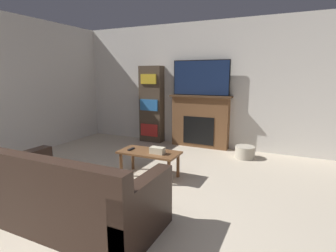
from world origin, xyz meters
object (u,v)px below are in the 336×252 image
at_px(fireplace, 200,121).
at_px(coffee_table, 149,155).
at_px(couch, 70,199).
at_px(storage_basket, 245,152).
at_px(bookshelf, 152,105).
at_px(tv, 201,78).

distance_m(fireplace, coffee_table, 2.05).
bearing_deg(couch, storage_basket, 66.93).
bearing_deg(fireplace, coffee_table, -94.39).
relative_size(bookshelf, storage_basket, 4.84).
bearing_deg(tv, couch, -94.44).
bearing_deg(tv, coffee_table, -94.43).
distance_m(fireplace, tv, 0.94).
relative_size(tv, coffee_table, 1.31).
distance_m(couch, storage_basket, 3.40).
distance_m(couch, bookshelf, 3.70).
bearing_deg(couch, bookshelf, 104.69).
height_order(tv, storage_basket, tv).
distance_m(tv, couch, 3.76).
distance_m(coffee_table, storage_basket, 2.02).
distance_m(coffee_table, bookshelf, 2.33).
bearing_deg(coffee_table, couch, -94.45).
height_order(couch, coffee_table, couch).
bearing_deg(coffee_table, bookshelf, 117.47).
distance_m(tv, coffee_table, 2.33).
bearing_deg(coffee_table, tv, 85.57).
bearing_deg(bookshelf, storage_basket, -10.31).
relative_size(fireplace, bookshelf, 0.76).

